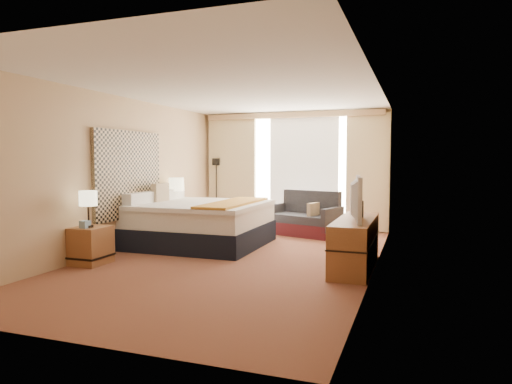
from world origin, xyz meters
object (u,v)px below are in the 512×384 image
(nightstand_right, at_px, (176,223))
(lamp_right, at_px, (176,185))
(television, at_px, (351,198))
(bed, at_px, (199,223))
(floor_lamp, at_px, (216,178))
(nightstand_left, at_px, (91,245))
(lamp_left, at_px, (88,199))
(desk_chair, at_px, (350,235))
(media_dresser, at_px, (355,243))
(loveseat, at_px, (305,220))

(nightstand_right, bearing_deg, lamp_right, 80.57)
(television, bearing_deg, bed, 61.49)
(bed, relative_size, floor_lamp, 1.44)
(bed, xyz_separation_m, television, (2.84, -1.03, 0.60))
(lamp_right, bearing_deg, nightstand_left, -90.14)
(television, bearing_deg, floor_lamp, 37.37)
(lamp_left, bearing_deg, lamp_right, 90.58)
(nightstand_left, bearing_deg, lamp_left, -65.61)
(nightstand_left, xyz_separation_m, floor_lamp, (0.05, 4.35, 0.83))
(nightstand_left, bearing_deg, desk_chair, 20.85)
(media_dresser, distance_m, lamp_right, 4.04)
(lamp_left, bearing_deg, nightstand_right, 90.73)
(bed, height_order, lamp_right, lamp_right)
(nightstand_right, height_order, television, television)
(lamp_right, bearing_deg, floor_lamp, 88.63)
(lamp_left, bearing_deg, media_dresser, 17.02)
(nightstand_left, height_order, bed, bed)
(nightstand_right, xyz_separation_m, television, (3.65, -1.63, 0.73))
(nightstand_left, distance_m, television, 3.82)
(floor_lamp, xyz_separation_m, desk_chair, (3.54, -2.98, -0.69))
(loveseat, xyz_separation_m, television, (1.30, -2.79, 0.71))
(nightstand_right, distance_m, lamp_left, 2.66)
(lamp_left, height_order, lamp_right, lamp_right)
(nightstand_right, relative_size, desk_chair, 0.58)
(bed, xyz_separation_m, floor_lamp, (-0.76, 2.45, 0.71))
(loveseat, bearing_deg, nightstand_left, -104.18)
(media_dresser, xyz_separation_m, television, (-0.05, -0.18, 0.65))
(floor_lamp, bearing_deg, loveseat, -16.64)
(nightstand_right, bearing_deg, lamp_left, -89.27)
(lamp_left, distance_m, television, 3.74)
(lamp_right, bearing_deg, lamp_left, -89.42)
(nightstand_right, height_order, bed, bed)
(loveseat, bearing_deg, bed, -112.70)
(bed, xyz_separation_m, lamp_left, (-0.78, -1.97, 0.56))
(loveseat, relative_size, lamp_right, 2.56)
(loveseat, height_order, lamp_left, lamp_left)
(bed, bearing_deg, television, -19.90)
(desk_chair, bearing_deg, loveseat, 94.19)
(floor_lamp, relative_size, television, 1.48)
(nightstand_right, relative_size, bed, 0.24)
(floor_lamp, bearing_deg, nightstand_right, -91.54)
(media_dresser, relative_size, floor_lamp, 1.15)
(desk_chair, bearing_deg, bed, 145.04)
(nightstand_left, distance_m, loveseat, 4.35)
(media_dresser, distance_m, floor_lamp, 4.98)
(desk_chair, relative_size, lamp_left, 1.76)
(media_dresser, xyz_separation_m, desk_chair, (-0.11, 0.32, 0.07))
(floor_lamp, height_order, lamp_right, floor_lamp)
(bed, distance_m, lamp_left, 2.19)
(desk_chair, bearing_deg, lamp_right, 137.78)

